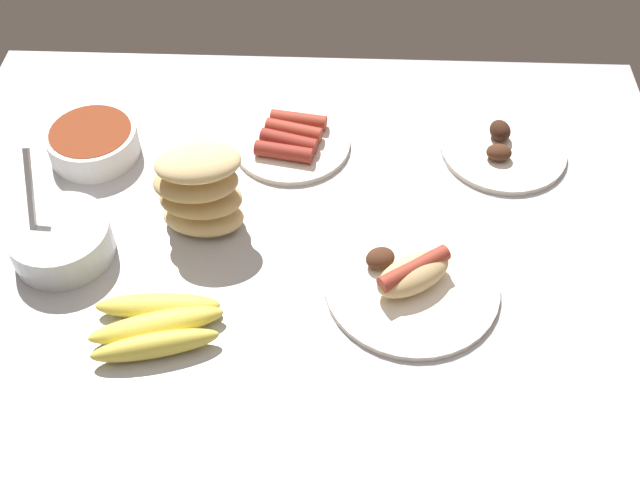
% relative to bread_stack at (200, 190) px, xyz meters
% --- Properties ---
extents(ground_plane, '(1.20, 0.90, 0.03)m').
position_rel_bread_stack_xyz_m(ground_plane, '(-0.16, 0.01, -0.09)').
color(ground_plane, '#B2B2B7').
extents(bread_stack, '(0.14, 0.11, 0.14)m').
position_rel_bread_stack_xyz_m(bread_stack, '(0.00, 0.00, 0.00)').
color(bread_stack, '#E5C689').
rests_on(bread_stack, ground_plane).
extents(plate_hotdog_assembled, '(0.25, 0.25, 0.06)m').
position_rel_bread_stack_xyz_m(plate_hotdog_assembled, '(-0.32, 0.11, -0.06)').
color(plate_hotdog_assembled, white).
rests_on(plate_hotdog_assembled, ground_plane).
extents(plate_sausages, '(0.20, 0.20, 0.04)m').
position_rel_bread_stack_xyz_m(plate_sausages, '(-0.12, -0.18, -0.06)').
color(plate_sausages, white).
rests_on(plate_sausages, ground_plane).
extents(plate_grilled_meat, '(0.21, 0.21, 0.04)m').
position_rel_bread_stack_xyz_m(plate_grilled_meat, '(-0.48, -0.18, -0.06)').
color(plate_grilled_meat, white).
rests_on(plate_grilled_meat, ground_plane).
extents(banana_bunch, '(0.19, 0.13, 0.04)m').
position_rel_bread_stack_xyz_m(banana_bunch, '(0.04, 0.21, -0.05)').
color(banana_bunch, '#E5D14C').
rests_on(banana_bunch, ground_plane).
extents(bowl_coleslaw, '(0.15, 0.15, 0.16)m').
position_rel_bread_stack_xyz_m(bowl_coleslaw, '(0.20, 0.07, -0.04)').
color(bowl_coleslaw, silver).
rests_on(bowl_coleslaw, ground_plane).
extents(bowl_chili, '(0.15, 0.15, 0.05)m').
position_rel_bread_stack_xyz_m(bowl_chili, '(0.21, -0.15, -0.04)').
color(bowl_chili, white).
rests_on(bowl_chili, ground_plane).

